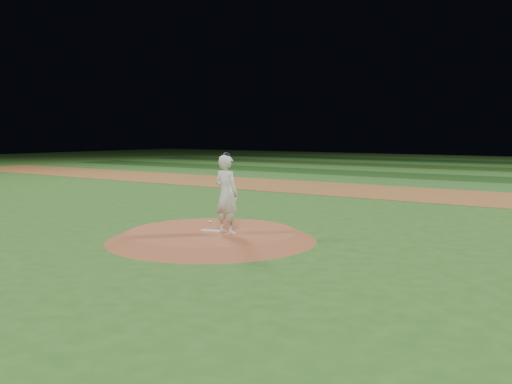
% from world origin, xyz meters
% --- Properties ---
extents(ground, '(120.00, 120.00, 0.00)m').
position_xyz_m(ground, '(0.00, 0.00, 0.00)').
color(ground, '#2C601F').
rests_on(ground, ground).
extents(infield_dirt_band, '(70.00, 6.00, 0.02)m').
position_xyz_m(infield_dirt_band, '(0.00, 14.00, 0.01)').
color(infield_dirt_band, brown).
rests_on(infield_dirt_band, ground).
extents(outfield_stripe_0, '(70.00, 5.00, 0.02)m').
position_xyz_m(outfield_stripe_0, '(0.00, 19.50, 0.01)').
color(outfield_stripe_0, '#2E6424').
rests_on(outfield_stripe_0, ground).
extents(outfield_stripe_1, '(70.00, 5.00, 0.02)m').
position_xyz_m(outfield_stripe_1, '(0.00, 24.50, 0.01)').
color(outfield_stripe_1, '#193F14').
rests_on(outfield_stripe_1, ground).
extents(outfield_stripe_2, '(70.00, 5.00, 0.02)m').
position_xyz_m(outfield_stripe_2, '(0.00, 29.50, 0.01)').
color(outfield_stripe_2, '#306B27').
rests_on(outfield_stripe_2, ground).
extents(outfield_stripe_3, '(70.00, 5.00, 0.02)m').
position_xyz_m(outfield_stripe_3, '(0.00, 34.50, 0.01)').
color(outfield_stripe_3, '#1F3F14').
rests_on(outfield_stripe_3, ground).
extents(pitchers_mound, '(5.50, 5.50, 0.25)m').
position_xyz_m(pitchers_mound, '(0.00, 0.00, 0.12)').
color(pitchers_mound, '#9E5231').
rests_on(pitchers_mound, ground).
extents(pitching_rubber, '(0.66, 0.35, 0.03)m').
position_xyz_m(pitching_rubber, '(0.11, -0.06, 0.27)').
color(pitching_rubber, white).
rests_on(pitching_rubber, pitchers_mound).
extents(rosin_bag, '(0.11, 0.11, 0.06)m').
position_xyz_m(rosin_bag, '(-0.89, 0.99, 0.28)').
color(rosin_bag, white).
rests_on(rosin_bag, pitchers_mound).
extents(pitcher_on_mound, '(0.78, 0.55, 2.06)m').
position_xyz_m(pitcher_on_mound, '(0.58, -0.10, 1.26)').
color(pitcher_on_mound, white).
rests_on(pitcher_on_mound, pitchers_mound).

